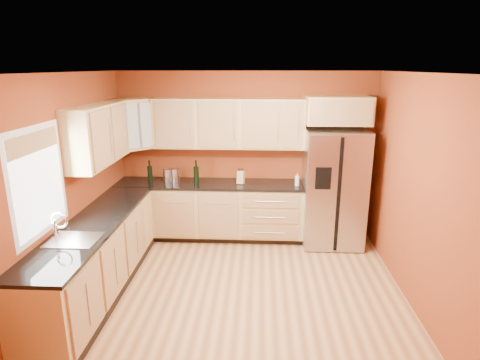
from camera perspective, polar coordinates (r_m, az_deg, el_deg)
The scene contains 23 objects.
floor at distance 5.02m, azimuth -0.20°, elevation -16.18°, with size 4.00×4.00×0.00m, color #97643A.
ceiling at distance 4.25m, azimuth -0.24°, elevation 15.02°, with size 4.00×4.00×0.00m, color silver.
wall_back at distance 6.40m, azimuth 0.76°, elevation 3.57°, with size 4.00×0.04×2.60m, color maroon.
wall_front at distance 2.64m, azimuth -2.68°, elevation -15.27°, with size 4.00×0.04×2.60m, color maroon.
wall_left at distance 4.99m, azimuth -23.82°, elevation -1.38°, with size 0.04×4.00×2.60m, color maroon.
wall_right at distance 4.80m, azimuth 24.40°, elevation -2.11°, with size 0.04×4.00×2.60m, color maroon.
base_cabinets_back at distance 6.40m, azimuth -4.31°, elevation -4.51°, with size 2.90×0.60×0.88m, color tan.
base_cabinets_left at distance 5.17m, azimuth -19.72°, elevation -10.61°, with size 0.60×2.80×0.88m, color tan.
countertop_back at distance 6.24m, azimuth -4.41°, elevation -0.58°, with size 2.90×0.62×0.04m, color black.
countertop_left at distance 4.98m, azimuth -20.11°, elevation -5.86°, with size 0.62×2.80×0.04m, color black.
upper_cabinets_back at distance 6.16m, azimuth -1.62°, elevation 8.04°, with size 2.30×0.33×0.75m, color tan.
upper_cabinets_left at distance 5.45m, azimuth -19.54°, elevation 6.11°, with size 0.33×1.35×0.75m, color tan.
corner_upper_cabinet at distance 6.27m, azimuth -14.91°, elevation 7.66°, with size 0.62×0.33×0.75m, color tan.
over_fridge_cabinet at distance 6.08m, azimuth 13.68°, elevation 9.64°, with size 0.92×0.60×0.40m, color tan.
refrigerator at distance 6.23m, azimuth 13.11°, elevation -1.08°, with size 0.90×0.75×1.78m, color silver.
window at distance 4.49m, azimuth -26.72°, elevation -0.21°, with size 0.03×0.90×1.00m, color white.
sink_faucet at distance 4.50m, azimuth -22.73°, elevation -6.15°, with size 0.50×0.42×0.30m, color white, non-canonical shape.
canister_left at distance 6.29m, azimuth -9.24°, elevation 0.62°, with size 0.14×0.14×0.22m, color silver.
canister_right at distance 6.33m, azimuth -10.27°, elevation 0.61°, with size 0.13×0.13×0.21m, color silver.
wine_bottle_a at distance 6.18m, azimuth -6.24°, elevation 1.15°, with size 0.08×0.08×0.37m, color black, non-canonical shape.
wine_bottle_b at distance 6.40m, azimuth -12.71°, elevation 1.25°, with size 0.08×0.08×0.34m, color black, non-canonical shape.
knife_block at distance 6.15m, azimuth 0.12°, elevation 0.39°, with size 0.10×0.09×0.20m, color tan.
soap_dispenser at distance 6.12m, azimuth 8.12°, elevation 0.07°, with size 0.06×0.06×0.19m, color white.
Camera 1 is at (0.23, -4.25, 2.66)m, focal length 30.00 mm.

